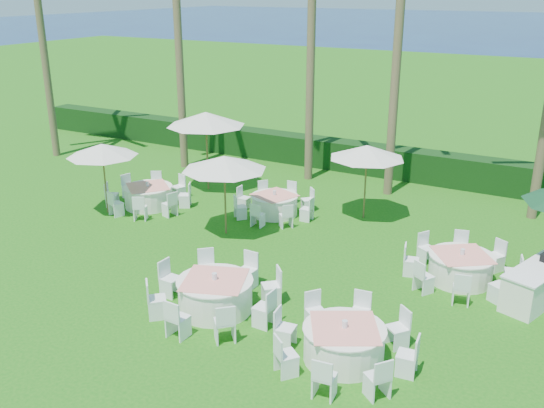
{
  "coord_description": "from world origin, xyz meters",
  "views": [
    {
      "loc": [
        8.85,
        -11.03,
        7.38
      ],
      "look_at": [
        0.77,
        3.59,
        1.3
      ],
      "focal_mm": 40.0,
      "sensor_mm": 36.0,
      "label": 1
    }
  ],
  "objects_px": {
    "umbrella_c": "(206,119)",
    "umbrella_d": "(367,152)",
    "banquet_table_e": "(275,204)",
    "banquet_table_d": "(148,196)",
    "banquet_table_c": "(344,343)",
    "umbrella_b": "(224,163)",
    "umbrella_a": "(102,150)",
    "banquet_table_f": "(461,267)",
    "banquet_table_b": "(215,294)"
  },
  "relations": [
    {
      "from": "banquet_table_f",
      "to": "umbrella_b",
      "type": "height_order",
      "value": "umbrella_b"
    },
    {
      "from": "banquet_table_c",
      "to": "umbrella_b",
      "type": "xyz_separation_m",
      "value": [
        -5.86,
        4.54,
        1.9
      ]
    },
    {
      "from": "banquet_table_c",
      "to": "umbrella_b",
      "type": "relative_size",
      "value": 1.16
    },
    {
      "from": "banquet_table_b",
      "to": "umbrella_b",
      "type": "height_order",
      "value": "umbrella_b"
    },
    {
      "from": "banquet_table_c",
      "to": "banquet_table_d",
      "type": "bearing_deg",
      "value": 151.11
    },
    {
      "from": "banquet_table_d",
      "to": "banquet_table_f",
      "type": "bearing_deg",
      "value": -2.46
    },
    {
      "from": "banquet_table_e",
      "to": "umbrella_a",
      "type": "xyz_separation_m",
      "value": [
        -5.1,
        -2.6,
        1.84
      ]
    },
    {
      "from": "umbrella_b",
      "to": "banquet_table_c",
      "type": "bearing_deg",
      "value": -37.75
    },
    {
      "from": "umbrella_a",
      "to": "umbrella_b",
      "type": "bearing_deg",
      "value": 5.14
    },
    {
      "from": "banquet_table_b",
      "to": "banquet_table_f",
      "type": "bearing_deg",
      "value": 42.49
    },
    {
      "from": "umbrella_a",
      "to": "umbrella_d",
      "type": "distance_m",
      "value": 8.72
    },
    {
      "from": "banquet_table_f",
      "to": "banquet_table_e",
      "type": "bearing_deg",
      "value": 163.91
    },
    {
      "from": "banquet_table_d",
      "to": "umbrella_d",
      "type": "distance_m",
      "value": 7.73
    },
    {
      "from": "banquet_table_c",
      "to": "umbrella_a",
      "type": "bearing_deg",
      "value": 158.38
    },
    {
      "from": "banquet_table_d",
      "to": "banquet_table_f",
      "type": "height_order",
      "value": "banquet_table_d"
    },
    {
      "from": "banquet_table_b",
      "to": "umbrella_b",
      "type": "xyz_separation_m",
      "value": [
        -2.37,
        4.12,
        1.87
      ]
    },
    {
      "from": "banquet_table_d",
      "to": "umbrella_a",
      "type": "height_order",
      "value": "umbrella_a"
    },
    {
      "from": "banquet_table_f",
      "to": "umbrella_c",
      "type": "height_order",
      "value": "umbrella_c"
    },
    {
      "from": "banquet_table_c",
      "to": "banquet_table_f",
      "type": "bearing_deg",
      "value": 74.81
    },
    {
      "from": "banquet_table_d",
      "to": "banquet_table_e",
      "type": "distance_m",
      "value": 4.5
    },
    {
      "from": "banquet_table_d",
      "to": "banquet_table_e",
      "type": "height_order",
      "value": "banquet_table_d"
    },
    {
      "from": "banquet_table_d",
      "to": "umbrella_b",
      "type": "bearing_deg",
      "value": -11.35
    },
    {
      "from": "banquet_table_b",
      "to": "umbrella_b",
      "type": "distance_m",
      "value": 5.11
    },
    {
      "from": "banquet_table_c",
      "to": "umbrella_b",
      "type": "height_order",
      "value": "umbrella_b"
    },
    {
      "from": "banquet_table_f",
      "to": "umbrella_d",
      "type": "distance_m",
      "value": 5.32
    },
    {
      "from": "umbrella_b",
      "to": "banquet_table_b",
      "type": "bearing_deg",
      "value": -60.03
    },
    {
      "from": "umbrella_b",
      "to": "umbrella_a",
      "type": "bearing_deg",
      "value": -174.86
    },
    {
      "from": "banquet_table_c",
      "to": "umbrella_d",
      "type": "xyz_separation_m",
      "value": [
        -2.57,
        7.93,
        1.88
      ]
    },
    {
      "from": "banquet_table_e",
      "to": "banquet_table_f",
      "type": "xyz_separation_m",
      "value": [
        6.63,
        -1.91,
        0.02
      ]
    },
    {
      "from": "banquet_table_b",
      "to": "banquet_table_e",
      "type": "distance_m",
      "value": 6.57
    },
    {
      "from": "banquet_table_c",
      "to": "umbrella_b",
      "type": "distance_m",
      "value": 7.65
    },
    {
      "from": "umbrella_d",
      "to": "banquet_table_f",
      "type": "bearing_deg",
      "value": -38.76
    },
    {
      "from": "banquet_table_e",
      "to": "umbrella_b",
      "type": "distance_m",
      "value": 2.97
    },
    {
      "from": "umbrella_b",
      "to": "banquet_table_d",
      "type": "bearing_deg",
      "value": 168.65
    },
    {
      "from": "umbrella_b",
      "to": "umbrella_c",
      "type": "xyz_separation_m",
      "value": [
        -3.0,
        3.39,
        0.41
      ]
    },
    {
      "from": "banquet_table_e",
      "to": "banquet_table_d",
      "type": "bearing_deg",
      "value": -161.26
    },
    {
      "from": "banquet_table_b",
      "to": "umbrella_d",
      "type": "height_order",
      "value": "umbrella_d"
    },
    {
      "from": "banquet_table_b",
      "to": "umbrella_a",
      "type": "distance_m",
      "value": 8.06
    },
    {
      "from": "banquet_table_e",
      "to": "umbrella_d",
      "type": "xyz_separation_m",
      "value": [
        2.75,
        1.2,
        1.91
      ]
    },
    {
      "from": "banquet_table_c",
      "to": "banquet_table_d",
      "type": "relative_size",
      "value": 1.03
    },
    {
      "from": "banquet_table_e",
      "to": "umbrella_b",
      "type": "bearing_deg",
      "value": -103.85
    },
    {
      "from": "umbrella_c",
      "to": "umbrella_d",
      "type": "relative_size",
      "value": 1.19
    },
    {
      "from": "umbrella_a",
      "to": "banquet_table_e",
      "type": "bearing_deg",
      "value": 27.02
    },
    {
      "from": "banquet_table_d",
      "to": "umbrella_a",
      "type": "bearing_deg",
      "value": -126.03
    },
    {
      "from": "banquet_table_f",
      "to": "umbrella_a",
      "type": "height_order",
      "value": "umbrella_a"
    },
    {
      "from": "banquet_table_b",
      "to": "banquet_table_d",
      "type": "xyz_separation_m",
      "value": [
        -6.09,
        4.86,
        -0.03
      ]
    },
    {
      "from": "banquet_table_b",
      "to": "banquet_table_f",
      "type": "xyz_separation_m",
      "value": [
        4.8,
        4.39,
        -0.03
      ]
    },
    {
      "from": "banquet_table_e",
      "to": "umbrella_b",
      "type": "xyz_separation_m",
      "value": [
        -0.54,
        -2.19,
        1.93
      ]
    },
    {
      "from": "banquet_table_f",
      "to": "umbrella_d",
      "type": "xyz_separation_m",
      "value": [
        -3.88,
        3.11,
        1.89
      ]
    },
    {
      "from": "umbrella_b",
      "to": "umbrella_d",
      "type": "height_order",
      "value": "umbrella_b"
    }
  ]
}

